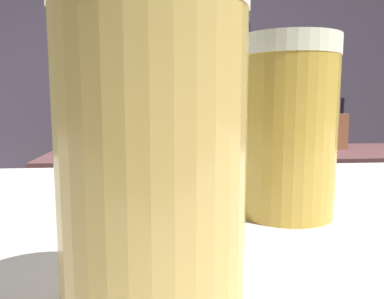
# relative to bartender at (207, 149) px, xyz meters

# --- Properties ---
(wall_back) EXTENTS (5.20, 0.10, 2.70)m
(wall_back) POSITION_rel_bartender_xyz_m (-0.08, 2.01, 0.36)
(wall_back) COLOR #4D4456
(wall_back) RESTS_ON ground
(prep_counter) EXTENTS (2.10, 0.60, 0.92)m
(prep_counter) POSITION_rel_bartender_xyz_m (0.27, 0.46, -0.53)
(prep_counter) COLOR brown
(prep_counter) RESTS_ON ground
(back_shelf) EXTENTS (0.86, 0.36, 1.25)m
(back_shelf) POSITION_rel_bartender_xyz_m (-0.20, 1.73, -0.37)
(back_shelf) COLOR #3A313C
(back_shelf) RESTS_ON ground
(bartender) EXTENTS (0.45, 0.53, 1.71)m
(bartender) POSITION_rel_bartender_xyz_m (0.00, 0.00, 0.00)
(bartender) COLOR #2B363D
(bartender) RESTS_ON ground
(knife_block) EXTENTS (0.10, 0.08, 0.29)m
(knife_block) POSITION_rel_bartender_xyz_m (0.80, 0.50, 0.03)
(knife_block) COLOR #965838
(knife_block) RESTS_ON prep_counter
(mixing_bowl) EXTENTS (0.18, 0.18, 0.05)m
(mixing_bowl) POSITION_rel_bartender_xyz_m (-0.35, 0.36, -0.05)
(mixing_bowl) COLOR silver
(mixing_bowl) RESTS_ON prep_counter
(chefs_knife) EXTENTS (0.24, 0.10, 0.01)m
(chefs_knife) POSITION_rel_bartender_xyz_m (0.28, 0.41, -0.07)
(chefs_knife) COLOR silver
(chefs_knife) RESTS_ON prep_counter
(pint_glass_near) EXTENTS (0.08, 0.08, 0.15)m
(pint_glass_near) POSITION_rel_bartender_xyz_m (-0.09, -1.21, 0.18)
(pint_glass_near) COLOR gold
(pint_glass_near) RESTS_ON bar_counter
(pint_glass_far) EXTENTS (0.08, 0.08, 0.14)m
(pint_glass_far) POSITION_rel_bartender_xyz_m (-0.20, -1.37, 0.18)
(pint_glass_far) COLOR #D5AF58
(pint_glass_far) RESTS_ON bar_counter
(bottle_soy) EXTENTS (0.05, 0.05, 0.25)m
(bottle_soy) POSITION_rel_bartender_xyz_m (0.10, 1.67, 0.35)
(bottle_soy) COLOR black
(bottle_soy) RESTS_ON back_shelf
(bottle_olive_oil) EXTENTS (0.05, 0.05, 0.22)m
(bottle_olive_oil) POSITION_rel_bartender_xyz_m (-0.48, 1.82, 0.34)
(bottle_olive_oil) COLOR #D5CC7B
(bottle_olive_oil) RESTS_ON back_shelf
(bottle_hot_sauce) EXTENTS (0.07, 0.07, 0.18)m
(bottle_hot_sauce) POSITION_rel_bartender_xyz_m (-0.30, 1.83, 0.32)
(bottle_hot_sauce) COLOR #D6D488
(bottle_hot_sauce) RESTS_ON back_shelf
(bottle_vinegar) EXTENTS (0.06, 0.06, 0.24)m
(bottle_vinegar) POSITION_rel_bartender_xyz_m (-0.19, 1.66, 0.35)
(bottle_vinegar) COLOR #488133
(bottle_vinegar) RESTS_ON back_shelf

